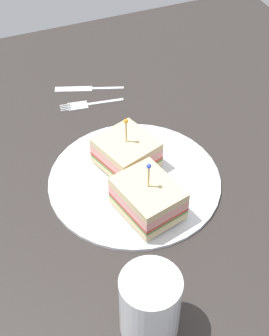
{
  "coord_description": "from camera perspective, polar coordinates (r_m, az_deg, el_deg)",
  "views": [
    {
      "loc": [
        51.1,
        -20.37,
        57.73
      ],
      "look_at": [
        0.0,
        0.0,
        2.99
      ],
      "focal_mm": 54.99,
      "sensor_mm": 36.0,
      "label": 1
    }
  ],
  "objects": [
    {
      "name": "fork",
      "position": [
        0.94,
        -5.53,
        7.03
      ],
      "size": [
        2.89,
        11.69,
        0.35
      ],
      "color": "silver",
      "rests_on": "ground_plane"
    },
    {
      "name": "plate",
      "position": [
        0.79,
        0.0,
        -1.28
      ],
      "size": [
        26.63,
        26.63,
        0.99
      ],
      "primitive_type": "cylinder",
      "color": "white",
      "rests_on": "ground_plane"
    },
    {
      "name": "drink_glass",
      "position": [
        0.62,
        1.7,
        -15.2
      ],
      "size": [
        7.17,
        7.17,
        9.56
      ],
      "color": "silver",
      "rests_on": "ground_plane"
    },
    {
      "name": "sandwich_half_back",
      "position": [
        0.73,
        1.5,
        -3.35
      ],
      "size": [
        10.7,
        9.35,
        9.19
      ],
      "color": "beige",
      "rests_on": "plate"
    },
    {
      "name": "sandwich_half_front",
      "position": [
        0.8,
        -0.97,
        1.73
      ],
      "size": [
        10.34,
        10.15,
        8.92
      ],
      "color": "beige",
      "rests_on": "plate"
    },
    {
      "name": "knife",
      "position": [
        0.98,
        -5.5,
        8.79
      ],
      "size": [
        5.32,
        12.56,
        0.35
      ],
      "color": "silver",
      "rests_on": "ground_plane"
    },
    {
      "name": "ground_plane",
      "position": [
        0.8,
        0.0,
        -2.01
      ],
      "size": [
        99.72,
        99.72,
        2.0
      ],
      "primitive_type": "cube",
      "color": "#2D2826"
    }
  ]
}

